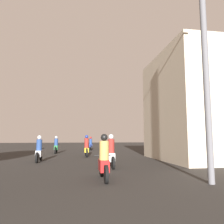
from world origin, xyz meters
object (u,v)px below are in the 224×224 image
Objects in this scene: motorcycle_green at (56,146)px; utility_pole_near at (205,52)px; motorcycle_yellow at (86,148)px; building_right_near at (193,107)px; motorcycle_silver at (39,151)px; motorcycle_blue at (91,145)px; motorcycle_white at (111,154)px; motorcycle_red at (104,161)px.

utility_pole_near is at bearing -64.14° from motorcycle_green.
motorcycle_green is (-2.55, 3.76, -0.01)m from motorcycle_yellow.
building_right_near is (6.64, -3.56, 2.75)m from motorcycle_yellow.
motorcycle_green is (0.35, 6.75, 0.01)m from motorcycle_silver.
motorcycle_blue is 13.78m from building_right_near.
motorcycle_white is at bearing -83.07° from motorcycle_yellow.
motorcycle_yellow is 11.33m from utility_pole_near.
motorcycle_yellow reaches higher than motorcycle_white.
motorcycle_yellow is 0.28× the size of building_right_near.
building_right_near is (9.54, -0.56, 2.76)m from motorcycle_silver.
motorcycle_white is 6.81m from building_right_near.
motorcycle_yellow is (2.90, 2.99, 0.01)m from motorcycle_silver.
utility_pole_near is at bearing -73.34° from motorcycle_yellow.
motorcycle_yellow is 8.02m from building_right_near.
motorcycle_red is at bearing -110.00° from motorcycle_white.
motorcycle_yellow is at bearing 151.84° from building_right_near.
building_right_near is at bearing 16.26° from motorcycle_white.
motorcycle_yellow is at bearing 108.43° from utility_pole_near.
motorcycle_red is 0.93× the size of motorcycle_silver.
motorcycle_yellow is at bearing 91.82° from motorcycle_white.
motorcycle_silver is 6.76m from motorcycle_green.
motorcycle_silver is 0.96× the size of motorcycle_green.
motorcycle_silver is at bearing -135.81° from motorcycle_yellow.
motorcycle_blue is at bearing 115.53° from building_right_near.
motorcycle_red is at bearing -83.49° from motorcycle_blue.
motorcycle_yellow reaches higher than motorcycle_green.
motorcycle_yellow is (-0.21, 9.02, 0.01)m from motorcycle_red.
motorcycle_red is 17.65m from motorcycle_blue.
motorcycle_green is 15.59m from utility_pole_near.
motorcycle_white is 10.36m from motorcycle_green.
motorcycle_red is at bearing -63.67° from motorcycle_silver.
building_right_near is at bearing -35.73° from motorcycle_green.
utility_pole_near is at bearing -49.81° from motorcycle_silver.
building_right_near is at bearing 63.96° from utility_pole_near.
motorcycle_white is 6.05m from utility_pole_near.
motorcycle_silver is at bearing 134.84° from motorcycle_white.
motorcycle_red is 4.94m from utility_pole_near.
utility_pole_near reaches higher than motorcycle_white.
utility_pole_near is at bearing -116.04° from building_right_near.
motorcycle_silver is at bearing -99.27° from motorcycle_blue.
utility_pole_near is (-3.25, -6.64, 0.83)m from building_right_near.
motorcycle_green is (-3.46, 9.76, -0.01)m from motorcycle_white.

